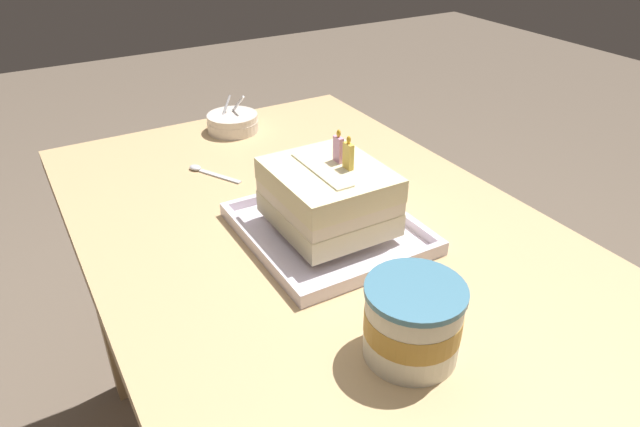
{
  "coord_description": "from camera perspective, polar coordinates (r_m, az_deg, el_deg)",
  "views": [
    {
      "loc": [
        0.75,
        -0.42,
        1.26
      ],
      "look_at": [
        0.02,
        0.0,
        0.76
      ],
      "focal_mm": 32.06,
      "sensor_mm": 36.0,
      "label": 1
    }
  ],
  "objects": [
    {
      "name": "birthday_cake",
      "position": [
        0.94,
        0.82,
        1.8
      ],
      "size": [
        0.2,
        0.17,
        0.16
      ],
      "color": "beige",
      "rests_on": "foil_tray"
    },
    {
      "name": "dining_table",
      "position": [
        1.07,
        -0.72,
        -5.84
      ],
      "size": [
        1.14,
        0.76,
        0.73
      ],
      "color": "tan",
      "rests_on": "ground_plane"
    },
    {
      "name": "serving_spoon_near_tray",
      "position": [
        1.21,
        -11.47,
        4.2
      ],
      "size": [
        0.12,
        0.08,
        0.01
      ],
      "color": "silver",
      "rests_on": "dining_table"
    },
    {
      "name": "bowl_stack",
      "position": [
        1.39,
        -8.7,
        8.96
      ],
      "size": [
        0.12,
        0.12,
        0.09
      ],
      "color": "silver",
      "rests_on": "dining_table"
    },
    {
      "name": "ice_cream_tub",
      "position": [
        0.73,
        9.24,
        -10.53
      ],
      "size": [
        0.13,
        0.13,
        0.1
      ],
      "color": "silver",
      "rests_on": "dining_table"
    },
    {
      "name": "foil_tray",
      "position": [
        0.98,
        0.79,
        -1.69
      ],
      "size": [
        0.3,
        0.27,
        0.02
      ],
      "color": "silver",
      "rests_on": "dining_table"
    }
  ]
}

